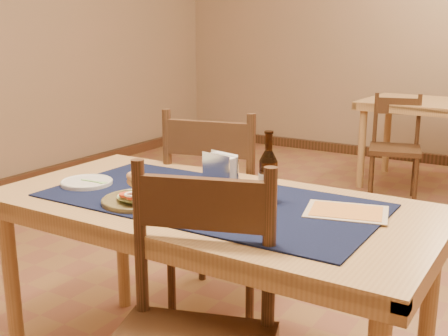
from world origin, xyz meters
The scene contains 12 objects.
room centered at (0.00, 0.00, 1.40)m, with size 6.04×7.04×2.84m.
main_table centered at (0.00, -0.80, 0.67)m, with size 1.60×0.80×0.75m.
placemat centered at (0.00, -0.80, 0.75)m, with size 1.20×0.60×0.01m, color black.
baseboard centered at (0.00, 0.00, 0.05)m, with size 6.00×7.00×0.10m.
chair_main_far centered at (-0.31, -0.23, 0.52)m, with size 0.55×0.55×1.00m.
chair_back_near centered at (-0.08, 2.03, 0.44)m, with size 0.48×0.48×0.84m.
sandwich_plate centered at (-0.18, -0.96, 0.78)m, with size 0.26×0.25×0.10m.
side_plate centered at (-0.52, -0.88, 0.76)m, with size 0.20×0.20×0.02m.
fork centered at (-0.47, -0.88, 0.77)m, with size 0.12×0.02×0.00m.
beer_bottle centered at (0.19, -0.72, 0.85)m, with size 0.07×0.07×0.25m.
napkin_holder centered at (-0.05, -0.65, 0.82)m, with size 0.16×0.09×0.14m.
menu_card centered at (0.47, -0.68, 0.76)m, with size 0.31×0.26×0.01m.
Camera 1 is at (1.05, -2.40, 1.35)m, focal length 45.00 mm.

